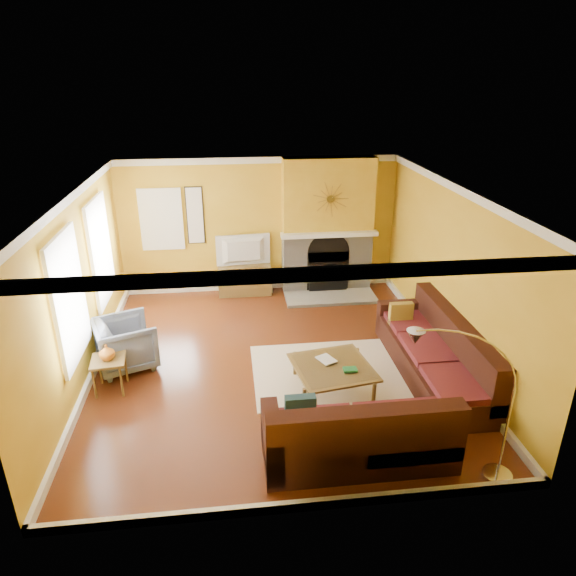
{
  "coord_description": "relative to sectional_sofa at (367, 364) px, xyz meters",
  "views": [
    {
      "loc": [
        -0.61,
        -6.93,
        4.23
      ],
      "look_at": [
        0.27,
        0.4,
        1.07
      ],
      "focal_mm": 32.0,
      "sensor_mm": 36.0,
      "label": 1
    }
  ],
  "objects": [
    {
      "name": "sunburst",
      "position": [
        0.14,
        3.53,
        1.5
      ],
      "size": [
        0.7,
        0.04,
        0.7
      ],
      "primitive_type": null,
      "color": "olive",
      "rests_on": "fireplace"
    },
    {
      "name": "wall_front",
      "position": [
        -1.21,
        -2.05,
        0.9
      ],
      "size": [
        5.5,
        0.02,
        2.7
      ],
      "primitive_type": "cube",
      "color": "gold",
      "rests_on": "ground"
    },
    {
      "name": "mantel",
      "position": [
        0.14,
        3.52,
        0.8
      ],
      "size": [
        1.92,
        0.22,
        0.08
      ],
      "primitive_type": "cube",
      "color": "white",
      "rests_on": "fireplace"
    },
    {
      "name": "ceiling",
      "position": [
        -1.21,
        0.96,
        2.26
      ],
      "size": [
        5.5,
        6.0,
        0.02
      ],
      "primitive_type": "cube",
      "color": "white",
      "rests_on": "ground"
    },
    {
      "name": "window_left_far",
      "position": [
        -3.93,
        0.36,
        1.05
      ],
      "size": [
        0.06,
        1.22,
        1.72
      ],
      "primitive_type": "cube",
      "color": "white",
      "rests_on": "wall_left"
    },
    {
      "name": "book",
      "position": [
        -0.62,
        0.18,
        -0.02
      ],
      "size": [
        0.3,
        0.34,
        0.03
      ],
      "primitive_type": "imported",
      "rotation": [
        0.0,
        0.0,
        0.44
      ],
      "color": "white",
      "rests_on": "coffee_table"
    },
    {
      "name": "wall_art",
      "position": [
        -2.46,
        3.93,
        1.15
      ],
      "size": [
        0.34,
        0.04,
        1.14
      ],
      "primitive_type": "cube",
      "color": "white",
      "rests_on": "wall_back"
    },
    {
      "name": "tv",
      "position": [
        -1.54,
        3.73,
        0.45
      ],
      "size": [
        1.09,
        0.24,
        0.62
      ],
      "primitive_type": "imported",
      "rotation": [
        0.0,
        0.0,
        3.23
      ],
      "color": "black",
      "rests_on": "media_console"
    },
    {
      "name": "side_table",
      "position": [
        -3.58,
        0.47,
        -0.2
      ],
      "size": [
        0.5,
        0.5,
        0.5
      ],
      "primitive_type": null,
      "rotation": [
        0.0,
        0.0,
        0.1
      ],
      "color": "brown",
      "rests_on": "floor"
    },
    {
      "name": "coffee_table",
      "position": [
        -0.46,
        0.08,
        -0.24
      ],
      "size": [
        1.21,
        1.21,
        0.41
      ],
      "primitive_type": null,
      "rotation": [
        0.0,
        0.0,
        0.17
      ],
      "color": "white",
      "rests_on": "floor"
    },
    {
      "name": "rug",
      "position": [
        -0.36,
        0.56,
        -0.44
      ],
      "size": [
        2.4,
        1.8,
        0.02
      ],
      "primitive_type": "cube",
      "color": "beige",
      "rests_on": "floor"
    },
    {
      "name": "baseboard",
      "position": [
        -1.21,
        0.96,
        -0.39
      ],
      "size": [
        5.5,
        6.0,
        0.12
      ],
      "primitive_type": null,
      "color": "white",
      "rests_on": "floor"
    },
    {
      "name": "wall_right",
      "position": [
        1.55,
        0.96,
        0.9
      ],
      "size": [
        0.02,
        6.0,
        2.7
      ],
      "primitive_type": "cube",
      "color": "gold",
      "rests_on": "ground"
    },
    {
      "name": "window_left_near",
      "position": [
        -3.93,
        2.26,
        1.05
      ],
      "size": [
        0.06,
        1.22,
        1.72
      ],
      "primitive_type": "cube",
      "color": "white",
      "rests_on": "wall_left"
    },
    {
      "name": "wall_left",
      "position": [
        -3.97,
        0.96,
        0.9
      ],
      "size": [
        0.02,
        6.0,
        2.7
      ],
      "primitive_type": "cube",
      "color": "gold",
      "rests_on": "ground"
    },
    {
      "name": "hearth",
      "position": [
        0.14,
        3.21,
        -0.42
      ],
      "size": [
        1.8,
        0.7,
        0.06
      ],
      "primitive_type": "cube",
      "color": "#9F9C96",
      "rests_on": "floor"
    },
    {
      "name": "fireplace",
      "position": [
        0.14,
        3.76,
        0.9
      ],
      "size": [
        1.8,
        0.4,
        2.7
      ],
      "primitive_type": null,
      "color": "#9F9C96",
      "rests_on": "floor"
    },
    {
      "name": "armchair",
      "position": [
        -3.46,
        1.11,
        -0.06
      ],
      "size": [
        1.1,
        1.08,
        0.78
      ],
      "primitive_type": "imported",
      "rotation": [
        0.0,
        0.0,
        1.94
      ],
      "color": "slate",
      "rests_on": "floor"
    },
    {
      "name": "window_back",
      "position": [
        -3.11,
        3.92,
        1.1
      ],
      "size": [
        0.82,
        0.06,
        1.22
      ],
      "primitive_type": "cube",
      "color": "white",
      "rests_on": "wall_back"
    },
    {
      "name": "media_console",
      "position": [
        -1.54,
        3.73,
        -0.16
      ],
      "size": [
        1.06,
        0.48,
        0.58
      ],
      "primitive_type": "cube",
      "color": "brown",
      "rests_on": "floor"
    },
    {
      "name": "subwoofer",
      "position": [
        -1.13,
        3.78,
        -0.3
      ],
      "size": [
        0.3,
        0.3,
        0.3
      ],
      "primitive_type": "cube",
      "color": "white",
      "rests_on": "floor"
    },
    {
      "name": "floor",
      "position": [
        -1.21,
        0.96,
        -0.46
      ],
      "size": [
        5.5,
        6.0,
        0.02
      ],
      "primitive_type": "cube",
      "color": "brown",
      "rests_on": "ground"
    },
    {
      "name": "arc_lamp",
      "position": [
        0.53,
        -1.81,
        0.51
      ],
      "size": [
        1.24,
        0.36,
        1.93
      ],
      "primitive_type": null,
      "color": "silver",
      "rests_on": "floor"
    },
    {
      "name": "sectional_sofa",
      "position": [
        0.0,
        0.0,
        0.0
      ],
      "size": [
        3.08,
        3.47,
        0.9
      ],
      "primitive_type": null,
      "color": "#371811",
      "rests_on": "floor"
    },
    {
      "name": "vase",
      "position": [
        -3.58,
        0.47,
        0.17
      ],
      "size": [
        0.26,
        0.26,
        0.23
      ],
      "primitive_type": "imported",
      "rotation": [
        0.0,
        0.0,
        -0.21
      ],
      "color": "orange",
      "rests_on": "side_table"
    },
    {
      "name": "crown_molding",
      "position": [
        -1.21,
        0.96,
        2.19
      ],
      "size": [
        5.5,
        6.0,
        0.12
      ],
      "primitive_type": null,
      "color": "white",
      "rests_on": "ceiling"
    },
    {
      "name": "wall_back",
      "position": [
        -1.21,
        3.97,
        0.9
      ],
      "size": [
        5.5,
        0.02,
        2.7
      ],
      "primitive_type": "cube",
      "color": "gold",
      "rests_on": "ground"
    }
  ]
}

